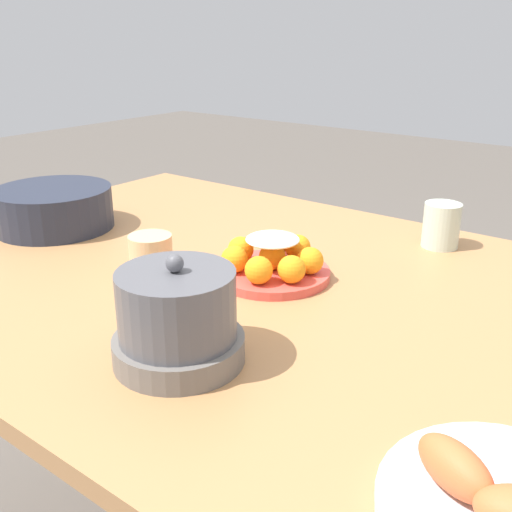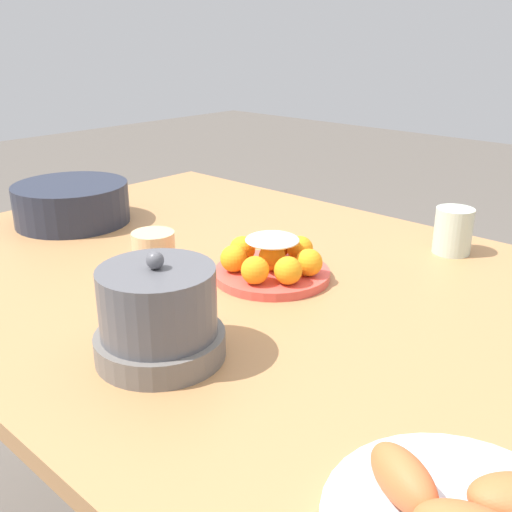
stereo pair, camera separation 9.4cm
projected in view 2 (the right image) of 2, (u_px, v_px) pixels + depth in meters
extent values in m
cylinder|color=#A87547|center=(194.00, 294.00, 1.99)|extent=(0.06, 0.06, 0.74)
cube|color=#A87547|center=(240.00, 282.00, 1.11)|extent=(1.43, 1.01, 0.03)
cylinder|color=#E04C42|center=(272.00, 274.00, 1.09)|extent=(0.21, 0.21, 0.02)
sphere|color=orange|center=(242.00, 249.00, 1.12)|extent=(0.05, 0.05, 0.05)
sphere|color=orange|center=(234.00, 259.00, 1.07)|extent=(0.05, 0.05, 0.05)
sphere|color=orange|center=(255.00, 270.00, 1.02)|extent=(0.05, 0.05, 0.05)
sphere|color=orange|center=(287.00, 271.00, 1.02)|extent=(0.05, 0.05, 0.05)
sphere|color=orange|center=(309.00, 262.00, 1.05)|extent=(0.05, 0.05, 0.05)
sphere|color=orange|center=(300.00, 249.00, 1.12)|extent=(0.05, 0.05, 0.05)
sphere|color=orange|center=(278.00, 244.00, 1.14)|extent=(0.05, 0.05, 0.05)
ellipsoid|color=white|center=(272.00, 240.00, 1.07)|extent=(0.10, 0.10, 0.02)
sphere|color=orange|center=(272.00, 257.00, 1.08)|extent=(0.05, 0.05, 0.05)
cylinder|color=#232838|center=(72.00, 203.00, 1.39)|extent=(0.26, 0.26, 0.09)
cylinder|color=brown|center=(70.00, 186.00, 1.38)|extent=(0.21, 0.21, 0.01)
ellipsoid|color=#E06033|center=(403.00, 479.00, 0.55)|extent=(0.10, 0.08, 0.05)
cylinder|color=beige|center=(453.00, 231.00, 1.20)|extent=(0.08, 0.08, 0.09)
cylinder|color=#DBB27F|center=(154.00, 251.00, 1.12)|extent=(0.08, 0.08, 0.07)
cylinder|color=#66605B|center=(160.00, 344.00, 0.83)|extent=(0.18, 0.18, 0.04)
cylinder|color=#515156|center=(158.00, 301.00, 0.80)|extent=(0.16, 0.16, 0.09)
sphere|color=#515156|center=(155.00, 260.00, 0.78)|extent=(0.02, 0.02, 0.02)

